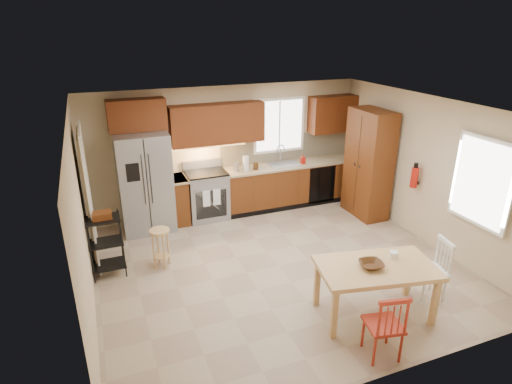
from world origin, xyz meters
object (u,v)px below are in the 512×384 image
Objects in this scene: soap_bottle at (303,159)px; chair_white at (430,270)px; table_jar at (394,256)px; bar_stool at (161,248)px; range_stove at (207,196)px; refrigerator at (145,183)px; pantry at (368,164)px; fire_extinguisher at (414,177)px; dining_table at (374,291)px; chair_red at (384,323)px; utility_cart at (106,246)px; table_bowl at (371,268)px.

soap_bottle reaches higher than chair_white.
bar_stool is at bearing 141.56° from table_jar.
range_stove is 4.27m from chair_white.
chair_white reaches higher than table_jar.
refrigerator reaches higher than range_stove.
fire_extinguisher is (0.20, -1.05, 0.05)m from pantry.
fire_extinguisher is 0.24× the size of dining_table.
bar_stool is at bearing 136.50° from chair_red.
range_stove is 1.91m from bar_stool.
utility_cart is (-4.10, 2.24, 0.06)m from chair_white.
range_stove is (1.15, 0.06, -0.45)m from refrigerator.
fire_extinguisher is 3.01× the size of table_jar.
soap_bottle is at bearing 136.55° from pantry.
fire_extinguisher is at bearing 56.73° from chair_red.
range_stove is 7.69× the size of table_jar.
utility_cart is (-1.95, -1.45, 0.03)m from range_stove.
chair_white is 1.36× the size of bar_stool.
table_bowl is (1.11, -3.73, 0.27)m from range_stove.
table_bowl reaches higher than dining_table.
fire_extinguisher is 0.41× the size of chair_white.
dining_table is (1.20, -3.73, -0.10)m from range_stove.
refrigerator reaches higher than chair_red.
soap_bottle is 0.09× the size of pantry.
table_bowl is 0.30× the size of utility_cart.
refrigerator is at bearing 53.85° from chair_white.
range_stove reaches higher than bar_stool.
soap_bottle is 0.22× the size of chair_white.
utility_cart is at bearing -174.67° from pantry.
refrigerator is at bearing -177.01° from range_stove.
chair_white is at bearing -47.63° from refrigerator.
dining_table is 12.36× the size of table_jar.
fire_extinguisher is 0.41× the size of chair_red.
pantry is at bearing 4.79° from utility_cart.
table_jar is at bearing -24.74° from bar_stool.
soap_bottle is 3.64m from chair_white.
soap_bottle reaches higher than bar_stool.
dining_table is 4.94× the size of table_bowl.
pantry is at bearing -18.29° from range_stove.
refrigerator is at bearing 167.38° from pantry.
dining_table is at bearing -36.48° from utility_cart.
chair_red is 7.26× the size of table_jar.
chair_red is at bearing -65.13° from refrigerator.
chair_white is 0.71m from table_jar.
dining_table is 1.70× the size of chair_white.
refrigerator reaches higher than soap_bottle.
chair_red reaches higher than bar_stool.
fire_extinguisher is 5.20m from utility_cart.
table_bowl is at bearing -30.71° from bar_stool.
refrigerator is 1.23× the size of dining_table.
soap_bottle is 0.64× the size of table_bowl.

